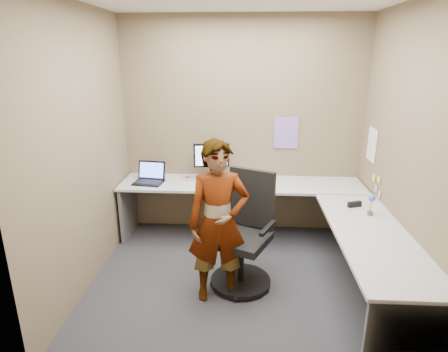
# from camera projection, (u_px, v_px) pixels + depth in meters

# --- Properties ---
(ground) EXTENTS (3.00, 3.00, 0.00)m
(ground) POSITION_uv_depth(u_px,v_px,m) (239.00, 280.00, 3.89)
(ground) COLOR #2A2A30
(ground) RESTS_ON ground
(wall_back) EXTENTS (3.00, 0.00, 3.00)m
(wall_back) POSITION_uv_depth(u_px,v_px,m) (242.00, 128.00, 4.71)
(wall_back) COLOR brown
(wall_back) RESTS_ON ground
(wall_right) EXTENTS (0.00, 2.70, 2.70)m
(wall_right) POSITION_uv_depth(u_px,v_px,m) (406.00, 156.00, 3.39)
(wall_right) COLOR brown
(wall_right) RESTS_ON ground
(wall_left) EXTENTS (0.00, 2.70, 2.70)m
(wall_left) POSITION_uv_depth(u_px,v_px,m) (83.00, 151.00, 3.56)
(wall_left) COLOR brown
(wall_left) RESTS_ON ground
(desk) EXTENTS (2.98, 2.58, 0.73)m
(desk) POSITION_uv_depth(u_px,v_px,m) (280.00, 214.00, 4.05)
(desk) COLOR #A7A7A7
(desk) RESTS_ON ground
(paper_ream) EXTENTS (0.30, 0.23, 0.05)m
(paper_ream) POSITION_uv_depth(u_px,v_px,m) (212.00, 179.00, 4.66)
(paper_ream) COLOR red
(paper_ream) RESTS_ON desk
(monitor) EXTENTS (0.44, 0.15, 0.42)m
(monitor) POSITION_uv_depth(u_px,v_px,m) (211.00, 157.00, 4.59)
(monitor) COLOR black
(monitor) RESTS_ON paper_ream
(laptop) EXTENTS (0.38, 0.33, 0.25)m
(laptop) POSITION_uv_depth(u_px,v_px,m) (150.00, 177.00, 4.61)
(laptop) COLOR black
(laptop) RESTS_ON desk
(trackball_mouse) EXTENTS (0.12, 0.08, 0.07)m
(trackball_mouse) POSITION_uv_depth(u_px,v_px,m) (188.00, 179.00, 4.67)
(trackball_mouse) COLOR #B7B7BC
(trackball_mouse) RESTS_ON desk
(origami) EXTENTS (0.10, 0.10, 0.06)m
(origami) POSITION_uv_depth(u_px,v_px,m) (220.00, 186.00, 4.38)
(origami) COLOR white
(origami) RESTS_ON desk
(stapler) EXTENTS (0.15, 0.09, 0.05)m
(stapler) POSITION_uv_depth(u_px,v_px,m) (355.00, 204.00, 3.86)
(stapler) COLOR black
(stapler) RESTS_ON desk
(flower) EXTENTS (0.07, 0.07, 0.22)m
(flower) POSITION_uv_depth(u_px,v_px,m) (371.00, 201.00, 3.63)
(flower) COLOR brown
(flower) RESTS_ON desk
(calendar_purple) EXTENTS (0.30, 0.01, 0.40)m
(calendar_purple) POSITION_uv_depth(u_px,v_px,m) (286.00, 133.00, 4.68)
(calendar_purple) COLOR #846BB7
(calendar_purple) RESTS_ON wall_back
(calendar_white) EXTENTS (0.01, 0.28, 0.38)m
(calendar_white) POSITION_uv_depth(u_px,v_px,m) (372.00, 145.00, 4.27)
(calendar_white) COLOR white
(calendar_white) RESTS_ON wall_right
(sticky_note_a) EXTENTS (0.01, 0.07, 0.07)m
(sticky_note_a) POSITION_uv_depth(u_px,v_px,m) (379.00, 179.00, 4.03)
(sticky_note_a) COLOR #F2E059
(sticky_note_a) RESTS_ON wall_right
(sticky_note_b) EXTENTS (0.01, 0.07, 0.07)m
(sticky_note_b) POSITION_uv_depth(u_px,v_px,m) (376.00, 189.00, 4.12)
(sticky_note_b) COLOR pink
(sticky_note_b) RESTS_ON wall_right
(sticky_note_c) EXTENTS (0.01, 0.07, 0.07)m
(sticky_note_c) POSITION_uv_depth(u_px,v_px,m) (379.00, 194.00, 4.01)
(sticky_note_c) COLOR pink
(sticky_note_c) RESTS_ON wall_right
(sticky_note_d) EXTENTS (0.01, 0.07, 0.07)m
(sticky_note_d) POSITION_uv_depth(u_px,v_px,m) (374.00, 178.00, 4.18)
(sticky_note_d) COLOR #F2E059
(sticky_note_d) RESTS_ON wall_right
(office_chair) EXTENTS (0.67, 0.67, 1.14)m
(office_chair) POSITION_uv_depth(u_px,v_px,m) (244.00, 240.00, 3.72)
(office_chair) COLOR black
(office_chair) RESTS_ON ground
(person) EXTENTS (0.62, 0.47, 1.54)m
(person) POSITION_uv_depth(u_px,v_px,m) (218.00, 223.00, 3.41)
(person) COLOR #999399
(person) RESTS_ON ground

